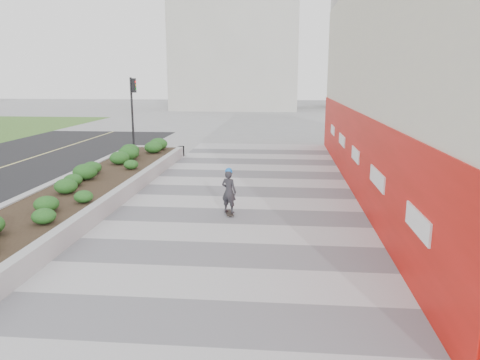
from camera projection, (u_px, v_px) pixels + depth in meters
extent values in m
plane|color=gray|center=(215.00, 287.00, 9.61)|extent=(160.00, 160.00, 0.00)
cube|color=#A8A8AD|center=(231.00, 238.00, 12.52)|extent=(8.00, 36.00, 0.01)
cube|color=beige|center=(441.00, 83.00, 16.87)|extent=(6.00, 24.00, 8.00)
cube|color=red|center=(354.00, 151.00, 17.68)|extent=(0.12, 24.00, 3.00)
cube|color=#9E9EA0|center=(157.00, 151.00, 25.45)|extent=(3.00, 0.30, 0.55)
cube|color=#9E9EA0|center=(56.00, 188.00, 16.97)|extent=(0.30, 18.00, 0.55)
cube|color=#9E9EA0|center=(128.00, 190.00, 16.73)|extent=(0.30, 18.00, 0.55)
cube|color=#2D2116|center=(92.00, 190.00, 16.85)|extent=(2.40, 17.40, 0.50)
cylinder|color=black|center=(132.00, 115.00, 26.82)|extent=(0.12, 0.12, 4.20)
cube|color=black|center=(134.00, 85.00, 26.45)|extent=(0.18, 0.28, 0.80)
cube|color=#ADAAA3|center=(236.00, 32.00, 61.37)|extent=(16.00, 12.00, 20.00)
cube|color=#ADAAA3|center=(385.00, 19.00, 64.01)|extent=(14.00, 10.00, 24.00)
cylinder|color=#595654|center=(249.00, 239.00, 12.48)|extent=(0.44, 0.44, 0.01)
cube|color=black|center=(229.00, 213.00, 14.63)|extent=(0.38, 0.75, 0.02)
imported|color=#28282D|center=(229.00, 191.00, 14.48)|extent=(0.58, 0.49, 1.35)
sphere|color=blue|center=(229.00, 171.00, 14.35)|extent=(0.23, 0.23, 0.23)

